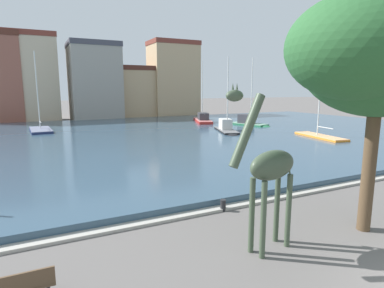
% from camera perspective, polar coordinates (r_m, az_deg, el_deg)
% --- Properties ---
extents(harbor_water, '(80.94, 40.89, 0.40)m').
position_cam_1_polar(harbor_water, '(33.54, -10.85, 1.09)').
color(harbor_water, '#334C60').
rests_on(harbor_water, ground).
extents(quay_edge_coping, '(80.94, 0.50, 0.12)m').
position_cam_1_polar(quay_edge_coping, '(15.18, 10.93, -10.17)').
color(quay_edge_coping, '#ADA89E').
rests_on(quay_edge_coping, ground).
extents(giraffe_statue, '(3.05, 1.07, 5.37)m').
position_cam_1_polar(giraffe_statue, '(10.27, 13.62, -4.36)').
color(giraffe_statue, '#3D4C38').
rests_on(giraffe_statue, ground).
extents(sailboat_red, '(4.45, 8.26, 9.13)m').
position_cam_1_polar(sailboat_red, '(47.40, 1.82, 4.27)').
color(sailboat_red, red).
rests_on(sailboat_red, ground).
extents(sailboat_black, '(3.80, 7.06, 8.68)m').
position_cam_1_polar(sailboat_black, '(36.41, 6.24, 2.51)').
color(sailboat_black, black).
rests_on(sailboat_black, ground).
extents(sailboat_orange, '(2.74, 7.38, 9.13)m').
position_cam_1_polar(sailboat_orange, '(34.88, 21.29, 1.21)').
color(sailboat_orange, orange).
rests_on(sailboat_orange, ground).
extents(sailboat_navy, '(2.45, 6.88, 9.38)m').
position_cam_1_polar(sailboat_navy, '(41.07, -25.49, 2.16)').
color(sailboat_navy, navy).
rests_on(sailboat_navy, ground).
extents(sailboat_green, '(3.74, 6.29, 9.17)m').
position_cam_1_polar(sailboat_green, '(43.40, 10.35, 3.60)').
color(sailboat_green, '#236B42').
rests_on(sailboat_green, ground).
extents(shade_tree, '(7.23, 5.26, 8.17)m').
position_cam_1_polar(shade_tree, '(12.82, 30.72, 13.61)').
color(shade_tree, brown).
rests_on(shade_tree, ground).
extents(mooring_bollard, '(0.24, 0.24, 0.50)m').
position_cam_1_polar(mooring_bollard, '(14.07, 5.57, -10.85)').
color(mooring_bollard, '#232326').
rests_on(mooring_bollard, ground).
extents(townhouse_tall_gabled, '(7.47, 6.83, 13.73)m').
position_cam_1_polar(townhouse_tall_gabled, '(57.18, -26.61, 10.52)').
color(townhouse_tall_gabled, '#C6B293').
rests_on(townhouse_tall_gabled, ground).
extents(townhouse_end_terrace, '(7.95, 8.01, 12.63)m').
position_cam_1_polar(townhouse_end_terrace, '(56.35, -17.03, 10.58)').
color(townhouse_end_terrace, gray).
rests_on(townhouse_end_terrace, ground).
extents(townhouse_narrow_midrow, '(8.69, 6.18, 9.11)m').
position_cam_1_polar(townhouse_narrow_midrow, '(58.59, -10.54, 9.08)').
color(townhouse_narrow_midrow, tan).
rests_on(townhouse_narrow_midrow, ground).
extents(townhouse_wide_warehouse, '(8.65, 5.98, 13.77)m').
position_cam_1_polar(townhouse_wide_warehouse, '(60.46, -3.35, 11.45)').
color(townhouse_wide_warehouse, tan).
rests_on(townhouse_wide_warehouse, ground).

